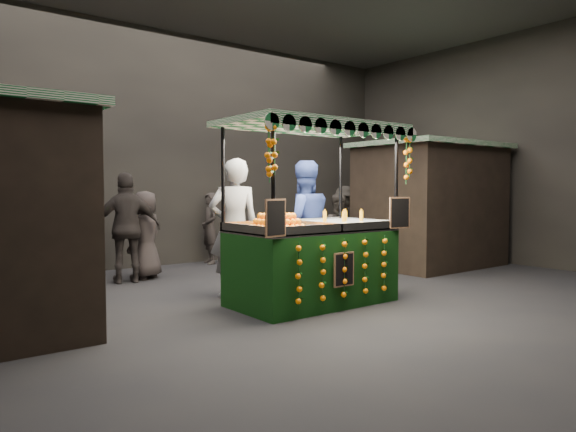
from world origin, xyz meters
TOP-DOWN VIEW (x-y plane):
  - ground at (0.00, 0.00)m, footprint 12.00×12.00m
  - market_hall at (0.00, 0.00)m, footprint 12.10×10.10m
  - neighbour_stall_right at (4.40, 1.50)m, footprint 3.00×2.20m
  - juice_stall at (0.00, 0.14)m, footprint 2.65×1.56m
  - vendor_grey at (-0.64, 1.25)m, footprint 0.89×0.73m
  - vendor_blue at (0.58, 1.10)m, footprint 1.23×1.09m
  - shopper_0 at (-2.86, 2.33)m, footprint 0.63×0.46m
  - shopper_1 at (2.21, 1.94)m, footprint 0.90×0.80m
  - shopper_2 at (-1.49, 3.40)m, footprint 1.21×0.72m
  - shopper_3 at (3.50, 3.15)m, footprint 1.27×1.08m
  - shopper_4 at (-1.08, 3.61)m, footprint 0.93×0.85m
  - shopper_5 at (4.50, 2.49)m, footprint 0.60×1.51m
  - shopper_6 at (0.80, 4.60)m, footprint 0.46×0.62m

SIDE VIEW (x-z plane):
  - ground at x=0.00m, z-range 0.00..0.00m
  - shopper_1 at x=2.21m, z-range 0.00..1.54m
  - shopper_6 at x=0.80m, z-range 0.00..1.55m
  - shopper_0 at x=-2.86m, z-range 0.00..1.58m
  - shopper_5 at x=4.50m, z-range 0.00..1.59m
  - juice_stall at x=0.00m, z-range -0.48..2.08m
  - shopper_4 at x=-1.08m, z-range 0.00..1.60m
  - shopper_3 at x=3.50m, z-range 0.00..1.71m
  - shopper_2 at x=-1.49m, z-range 0.00..1.93m
  - vendor_blue at x=0.58m, z-range 0.00..2.10m
  - vendor_grey at x=-0.64m, z-range 0.00..2.10m
  - neighbour_stall_right at x=4.40m, z-range 0.01..2.61m
  - market_hall at x=0.00m, z-range 0.86..5.91m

